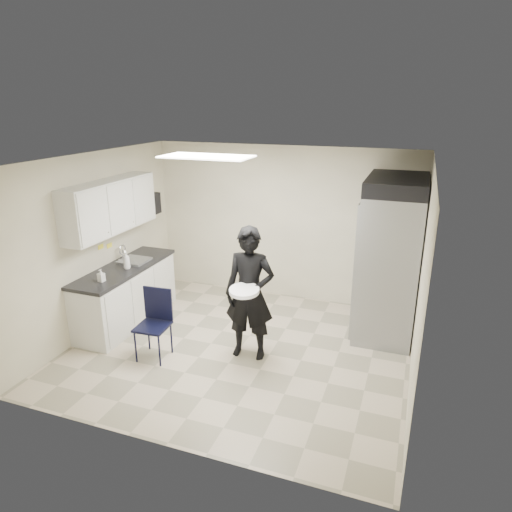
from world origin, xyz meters
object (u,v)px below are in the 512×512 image
at_px(man_tuxedo, 250,294).
at_px(commercial_fridge, 390,264).
at_px(lower_counter, 126,296).
at_px(folding_chair, 153,327).

bearing_deg(man_tuxedo, commercial_fridge, 34.44).
bearing_deg(lower_counter, commercial_fridge, 15.88).
relative_size(folding_chair, man_tuxedo, 0.51).
height_order(commercial_fridge, folding_chair, commercial_fridge).
xyz_separation_m(lower_counter, man_tuxedo, (2.13, -0.28, 0.47)).
bearing_deg(commercial_fridge, man_tuxedo, -140.51).
xyz_separation_m(commercial_fridge, man_tuxedo, (-1.65, -1.36, -0.15)).
bearing_deg(commercial_fridge, lower_counter, -164.12).
bearing_deg(folding_chair, man_tuxedo, 19.76).
height_order(lower_counter, man_tuxedo, man_tuxedo).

